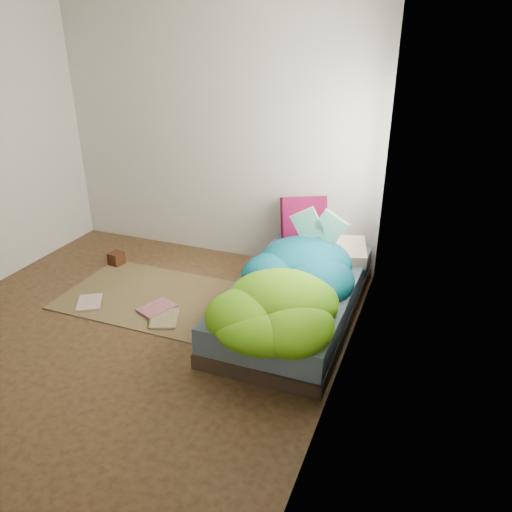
{
  "coord_description": "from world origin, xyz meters",
  "views": [
    {
      "loc": [
        2.27,
        -2.93,
        2.34
      ],
      "look_at": [
        0.84,
        0.75,
        0.51
      ],
      "focal_mm": 35.0,
      "sensor_mm": 36.0,
      "label": 1
    }
  ],
  "objects_px": {
    "pillow_magenta": "(304,219)",
    "floor_book_a": "(78,304)",
    "floor_book_b": "(149,304)",
    "open_book": "(319,216)",
    "wooden_box": "(116,258)",
    "bed": "(295,299)"
  },
  "relations": [
    {
      "from": "pillow_magenta",
      "to": "open_book",
      "type": "xyz_separation_m",
      "value": [
        0.27,
        -0.49,
        0.24
      ]
    },
    {
      "from": "open_book",
      "to": "floor_book_a",
      "type": "height_order",
      "value": "open_book"
    },
    {
      "from": "pillow_magenta",
      "to": "wooden_box",
      "type": "distance_m",
      "value": 2.04
    },
    {
      "from": "open_book",
      "to": "pillow_magenta",
      "type": "bearing_deg",
      "value": 120.09
    },
    {
      "from": "pillow_magenta",
      "to": "wooden_box",
      "type": "relative_size",
      "value": 3.41
    },
    {
      "from": "wooden_box",
      "to": "floor_book_b",
      "type": "xyz_separation_m",
      "value": [
        0.79,
        -0.62,
        -0.05
      ]
    },
    {
      "from": "pillow_magenta",
      "to": "floor_book_b",
      "type": "distance_m",
      "value": 1.73
    },
    {
      "from": "pillow_magenta",
      "to": "wooden_box",
      "type": "bearing_deg",
      "value": 169.86
    },
    {
      "from": "bed",
      "to": "pillow_magenta",
      "type": "relative_size",
      "value": 4.42
    },
    {
      "from": "wooden_box",
      "to": "open_book",
      "type": "bearing_deg",
      "value": 3.3
    },
    {
      "from": "floor_book_a",
      "to": "floor_book_b",
      "type": "distance_m",
      "value": 0.66
    },
    {
      "from": "floor_book_b",
      "to": "pillow_magenta",
      "type": "bearing_deg",
      "value": 70.6
    },
    {
      "from": "wooden_box",
      "to": "floor_book_a",
      "type": "height_order",
      "value": "wooden_box"
    },
    {
      "from": "bed",
      "to": "pillow_magenta",
      "type": "bearing_deg",
      "value": 102.56
    },
    {
      "from": "pillow_magenta",
      "to": "floor_book_a",
      "type": "distance_m",
      "value": 2.31
    },
    {
      "from": "bed",
      "to": "floor_book_a",
      "type": "relative_size",
      "value": 6.94
    },
    {
      "from": "pillow_magenta",
      "to": "floor_book_a",
      "type": "relative_size",
      "value": 1.57
    },
    {
      "from": "pillow_magenta",
      "to": "open_book",
      "type": "bearing_deg",
      "value": -89.48
    },
    {
      "from": "floor_book_a",
      "to": "floor_book_b",
      "type": "relative_size",
      "value": 0.93
    },
    {
      "from": "open_book",
      "to": "floor_book_a",
      "type": "xyz_separation_m",
      "value": [
        -1.98,
        -0.97,
        -0.78
      ]
    },
    {
      "from": "floor_book_b",
      "to": "open_book",
      "type": "bearing_deg",
      "value": 50.67
    },
    {
      "from": "pillow_magenta",
      "to": "wooden_box",
      "type": "height_order",
      "value": "pillow_magenta"
    }
  ]
}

